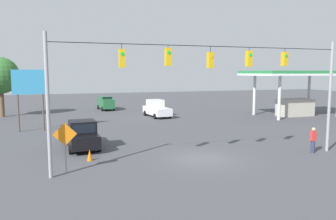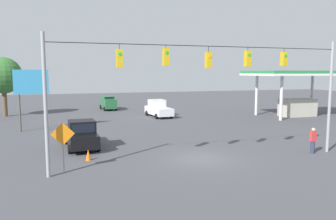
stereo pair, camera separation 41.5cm
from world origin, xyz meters
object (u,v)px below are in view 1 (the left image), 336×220
at_px(pickup_truck_white_oncoming_deep, 157,109).
at_px(tree_horizon_left, 0,76).
at_px(pickup_truck_black_parked_shoulder, 82,135).
at_px(traffic_cone_nearest, 90,155).
at_px(pedestrian, 313,140).
at_px(gas_station, 296,83).
at_px(sedan_green_withflow_deep, 106,103).
at_px(roadside_billboard, 30,87).
at_px(overhead_signal_span, 209,80).
at_px(traffic_cone_fifth, 78,125).
at_px(traffic_cone_third, 79,137).
at_px(work_zone_sign, 65,138).
at_px(traffic_cone_second, 86,145).
at_px(traffic_cone_fourth, 77,130).

relative_size(pickup_truck_white_oncoming_deep, tree_horizon_left, 0.72).
height_order(pickup_truck_black_parked_shoulder, traffic_cone_nearest, pickup_truck_black_parked_shoulder).
distance_m(pickup_truck_white_oncoming_deep, pedestrian, 21.85).
bearing_deg(gas_station, sedan_green_withflow_deep, -33.31).
distance_m(gas_station, roadside_billboard, 31.24).
height_order(overhead_signal_span, gas_station, overhead_signal_span).
bearing_deg(roadside_billboard, traffic_cone_fifth, -178.92).
distance_m(overhead_signal_span, traffic_cone_third, 12.43).
height_order(work_zone_sign, tree_horizon_left, tree_horizon_left).
bearing_deg(traffic_cone_second, traffic_cone_nearest, 89.71).
bearing_deg(pickup_truck_white_oncoming_deep, sedan_green_withflow_deep, -62.59).
xyz_separation_m(sedan_green_withflow_deep, traffic_cone_nearest, (4.94, 28.07, -0.70)).
bearing_deg(tree_horizon_left, gas_station, 162.73).
relative_size(traffic_cone_fourth, work_zone_sign, 0.25).
bearing_deg(tree_horizon_left, sedan_green_withflow_deep, -165.50).
height_order(traffic_cone_second, traffic_cone_fifth, same).
height_order(pickup_truck_white_oncoming_deep, sedan_green_withflow_deep, pickup_truck_white_oncoming_deep).
bearing_deg(traffic_cone_second, pickup_truck_white_oncoming_deep, -122.98).
relative_size(roadside_billboard, work_zone_sign, 2.04).
distance_m(overhead_signal_span, gas_station, 25.92).
relative_size(traffic_cone_fourth, tree_horizon_left, 0.10).
xyz_separation_m(pickup_truck_black_parked_shoulder, traffic_cone_third, (0.02, -2.58, -0.62)).
height_order(traffic_cone_second, pedestrian, pedestrian).
bearing_deg(pickup_truck_white_oncoming_deep, traffic_cone_fourth, 41.65).
bearing_deg(traffic_cone_nearest, work_zone_sign, 57.53).
relative_size(roadside_billboard, tree_horizon_left, 0.78).
height_order(traffic_cone_second, tree_horizon_left, tree_horizon_left).
xyz_separation_m(traffic_cone_nearest, traffic_cone_third, (0.23, -6.25, 0.00)).
distance_m(sedan_green_withflow_deep, roadside_billboard, 18.44).
bearing_deg(gas_station, traffic_cone_fourth, 8.74).
distance_m(traffic_cone_fourth, tree_horizon_left, 17.94).
xyz_separation_m(roadside_billboard, tree_horizon_left, (4.24, -12.24, 0.98)).
bearing_deg(overhead_signal_span, traffic_cone_fifth, -65.62).
xyz_separation_m(traffic_cone_third, gas_station, (-27.22, -7.33, 3.83)).
bearing_deg(pickup_truck_black_parked_shoulder, work_zone_sign, 78.03).
xyz_separation_m(traffic_cone_second, work_zone_sign, (1.49, 5.48, 1.63)).
xyz_separation_m(traffic_cone_fourth, pedestrian, (-15.11, 12.24, 0.54)).
relative_size(traffic_cone_nearest, traffic_cone_third, 1.00).
distance_m(traffic_cone_second, roadside_billboard, 10.83).
distance_m(sedan_green_withflow_deep, work_zone_sign, 31.08).
relative_size(pickup_truck_white_oncoming_deep, traffic_cone_nearest, 7.53).
relative_size(pickup_truck_white_oncoming_deep, traffic_cone_fourth, 7.53).
bearing_deg(work_zone_sign, tree_horizon_left, -75.45).
height_order(sedan_green_withflow_deep, traffic_cone_nearest, sedan_green_withflow_deep).
distance_m(work_zone_sign, pedestrian, 16.40).
xyz_separation_m(overhead_signal_span, traffic_cone_second, (6.88, -5.93, -4.74)).
bearing_deg(gas_station, work_zone_sign, 29.19).
xyz_separation_m(overhead_signal_span, tree_horizon_left, (15.36, -27.38, 0.04)).
bearing_deg(traffic_cone_fifth, work_zone_sign, 84.30).
bearing_deg(pedestrian, roadside_billboard, -38.54).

